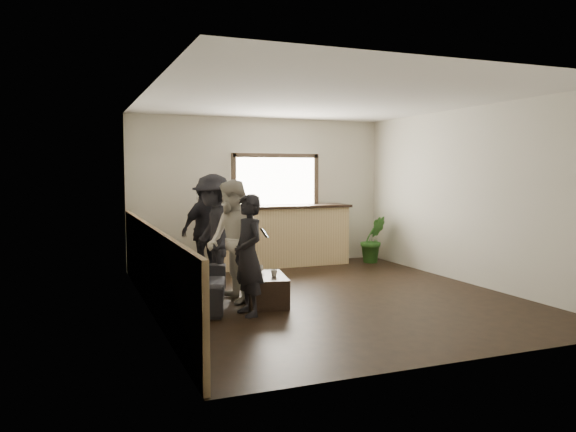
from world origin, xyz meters
name	(u,v)px	position (x,y,z in m)	size (l,w,h in m)	color
ground	(327,296)	(0.00, 0.00, 0.00)	(5.00, 6.00, 0.01)	black
room_shell	(279,195)	(-0.74, 0.00, 1.47)	(5.01, 6.01, 2.80)	silver
bar_counter	(280,232)	(0.30, 2.70, 0.64)	(2.70, 0.68, 2.13)	tan
sofa	(197,282)	(-1.83, 0.29, 0.28)	(1.90, 0.74, 0.55)	black
coffee_table	(267,289)	(-0.97, -0.13, 0.19)	(0.48, 0.87, 0.39)	black
cup_a	(259,269)	(-1.01, 0.11, 0.44)	(0.13, 0.13, 0.10)	silver
cup_b	(274,273)	(-0.90, -0.23, 0.43)	(0.09, 0.09, 0.09)	silver
potted_plant	(373,239)	(2.12, 2.35, 0.46)	(0.50, 0.41, 0.91)	#2D6623
person_a	(248,255)	(-1.38, -0.61, 0.75)	(0.48, 0.59, 1.51)	black
person_b	(232,241)	(-1.37, 0.13, 0.84)	(0.71, 0.87, 1.68)	beige
person_c	(214,231)	(-1.38, 1.15, 0.87)	(0.74, 1.18, 1.75)	black
person_d	(205,230)	(-1.34, 1.89, 0.81)	(1.03, 0.80, 1.63)	black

